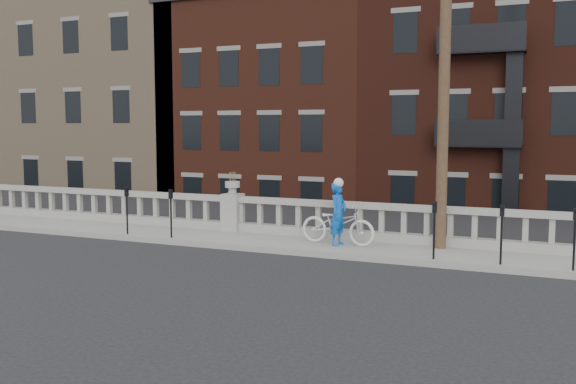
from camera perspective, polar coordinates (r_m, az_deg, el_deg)
name	(u,v)px	position (r m, az deg, el deg)	size (l,w,h in m)	color
ground	(156,261)	(16.01, -11.68, -5.99)	(120.00, 120.00, 0.00)	black
sidewalk	(217,238)	(18.48, -6.32, -4.07)	(32.00, 2.20, 0.15)	gray
balustrade	(233,214)	(19.21, -4.94, -1.97)	(28.00, 0.34, 1.03)	gray
planter_pedestal	(233,208)	(19.19, -4.94, -1.41)	(0.55, 0.55, 1.76)	gray
lower_level	(402,137)	(36.83, 10.13, 4.82)	(80.00, 44.00, 20.80)	#605E59
utility_pole	(445,46)	(16.75, 13.79, 12.50)	(1.60, 0.28, 10.00)	#422D1E
parking_meter_a	(127,205)	(19.01, -14.13, -1.13)	(0.10, 0.09, 1.36)	black
parking_meter_b	(171,208)	(18.14, -10.37, -1.38)	(0.10, 0.09, 1.36)	black
parking_meter_c	(434,223)	(15.36, 12.87, -2.74)	(0.10, 0.09, 1.36)	black
parking_meter_d	(502,227)	(15.16, 18.46, -3.01)	(0.10, 0.09, 1.36)	black
parking_meter_e	(575,232)	(15.11, 24.14, -3.25)	(0.10, 0.09, 1.36)	black
bicycle	(338,224)	(16.98, 4.45, -2.84)	(0.72, 2.06, 1.08)	silver
cyclist	(338,214)	(16.80, 4.49, -1.93)	(0.60, 0.40, 1.66)	blue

